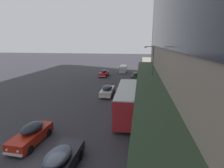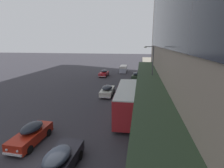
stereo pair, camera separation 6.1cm
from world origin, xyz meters
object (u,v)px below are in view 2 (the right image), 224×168
Objects in this scene: vw_van at (123,69)px; sedan_trailing_near at (136,76)px; sedan_oncoming_front at (104,73)px; sedan_oncoming_rear at (59,161)px; sedan_far_back at (31,134)px; pedestrian_at_kerb at (161,139)px; sedan_second_near at (107,90)px; street_lamp at (151,68)px; transit_bus_kerbside_front at (128,100)px.

sedan_trailing_near is at bearing -65.66° from vw_van.
sedan_oncoming_rear is at bearing -83.14° from sedan_oncoming_front.
pedestrian_at_kerb is at bearing 1.25° from sedan_far_back.
sedan_trailing_near is (4.17, 13.19, -0.01)m from sedan_second_near.
vw_van is 0.61× the size of street_lamp.
sedan_second_near is 13.84m from sedan_trailing_near.
sedan_oncoming_front is 29.53m from sedan_far_back.
sedan_second_near is 21.55m from vw_van.
sedan_oncoming_front is at bearing 125.13° from street_lamp.
vw_van is at bearing 96.75° from transit_bus_kerbside_front.
transit_bus_kerbside_front is 1.87× the size of sedan_second_near.
vw_van reaches higher than sedan_far_back.
sedan_trailing_near is at bearing 72.46° from sedan_second_near.
vw_van reaches higher than sedan_oncoming_rear.
vw_van reaches higher than sedan_trailing_near.
sedan_oncoming_front is at bearing 103.80° from sedan_second_near.
sedan_far_back is 0.98× the size of sedan_trailing_near.
sedan_oncoming_front is 0.88× the size of sedan_second_near.
sedan_far_back is 14.68m from sedan_second_near.
sedan_trailing_near is 1.00× the size of vw_van.
sedan_second_near is at bearing -175.60° from street_lamp.
transit_bus_kerbside_front is at bearing -90.96° from sedan_trailing_near.
transit_bus_kerbside_front is 24.00m from sedan_oncoming_front.
transit_bus_kerbside_front is 8.43m from sedan_second_near.
transit_bus_kerbside_front is 10.17m from sedan_far_back.
sedan_trailing_near is at bearing 82.38° from sedan_oncoming_rear.
sedan_far_back is 35.98m from vw_van.
vw_van is 2.46× the size of pedestrian_at_kerb.
sedan_oncoming_front is at bearing 109.67° from pedestrian_at_kerb.
pedestrian_at_kerb is (6.71, -13.98, 0.38)m from sedan_second_near.
transit_bus_kerbside_front reaches higher than sedan_oncoming_rear.
sedan_second_near is at bearing 117.23° from transit_bus_kerbside_front.
sedan_oncoming_rear is at bearing -110.42° from street_lamp.
sedan_trailing_near is at bearing 95.34° from pedestrian_at_kerb.
street_lamp is at bearing 70.40° from transit_bus_kerbside_front.
sedan_trailing_near is (7.85, 27.40, -0.00)m from sedan_far_back.
sedan_second_near is 7.62m from street_lamp.
sedan_trailing_near is at bearing 101.07° from street_lamp.
vw_van is (0.39, 21.54, 0.30)m from sedan_second_near.
sedan_second_near is 1.08× the size of vw_van.
sedan_oncoming_front is 2.34× the size of pedestrian_at_kerb.
sedan_oncoming_rear is at bearing -155.26° from pedestrian_at_kerb.
vw_van is 36.08m from pedestrian_at_kerb.
sedan_oncoming_rear is 7.26m from pedestrian_at_kerb.
vw_van is (-3.43, 28.97, -0.80)m from transit_bus_kerbside_front.
transit_bus_kerbside_front is 29.18m from vw_van.
street_lamp is at bearing 54.95° from sedan_far_back.
sedan_oncoming_front is 18.47m from street_lamp.
sedan_oncoming_rear is 1.05× the size of sedan_trailing_near.
sedan_oncoming_front reaches higher than sedan_oncoming_rear.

